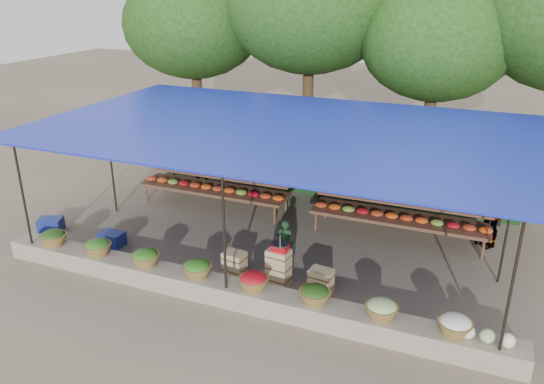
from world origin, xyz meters
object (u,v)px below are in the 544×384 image
at_px(vendor_seated, 285,242).
at_px(blue_crate_front, 112,239).
at_px(blue_crate_back, 51,225).
at_px(weighing_scale, 280,247).
at_px(crate_counter, 277,270).

relative_size(vendor_seated, blue_crate_front, 1.91).
bearing_deg(vendor_seated, blue_crate_back, 0.76).
height_order(vendor_seated, blue_crate_front, vendor_seated).
height_order(weighing_scale, blue_crate_back, weighing_scale).
xyz_separation_m(weighing_scale, vendor_seated, (-0.20, 0.81, -0.33)).
height_order(weighing_scale, blue_crate_front, weighing_scale).
bearing_deg(crate_counter, weighing_scale, 0.00).
bearing_deg(blue_crate_front, blue_crate_back, 178.76).
distance_m(crate_counter, blue_crate_back, 6.11).
height_order(blue_crate_front, blue_crate_back, blue_crate_back).
bearing_deg(vendor_seated, weighing_scale, 98.66).
bearing_deg(weighing_scale, crate_counter, -180.00).
xyz_separation_m(weighing_scale, blue_crate_front, (-4.27, 0.09, -0.69)).
xyz_separation_m(crate_counter, vendor_seated, (-0.14, 0.81, 0.22)).
bearing_deg(vendor_seated, crate_counter, 94.57).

